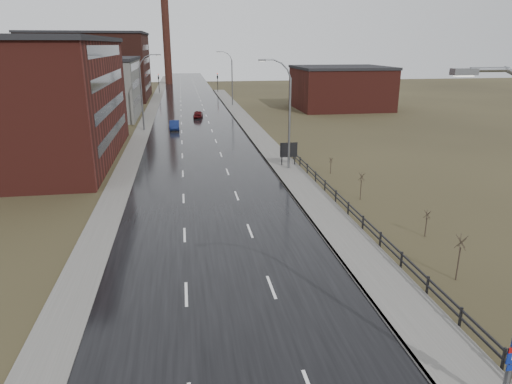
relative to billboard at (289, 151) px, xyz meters
name	(u,v)px	position (x,y,z in m)	size (l,w,h in m)	color
road	(197,131)	(-9.10, 22.62, -1.73)	(14.00, 300.00, 0.06)	black
sidewalk_right	(289,171)	(-0.50, -2.38, -1.67)	(3.20, 180.00, 0.18)	#595651
curb_right	(274,172)	(-2.02, -2.38, -1.67)	(0.16, 180.00, 0.18)	slate
sidewalk_left	(142,133)	(-17.30, 22.62, -1.70)	(2.40, 260.00, 0.12)	#595651
warehouse_near	(8,101)	(-30.09, 7.62, 5.00)	(22.44, 28.56, 13.50)	#471914
warehouse_mid	(92,88)	(-27.09, 40.62, 3.50)	(16.32, 20.40, 10.50)	slate
warehouse_far	(91,66)	(-32.09, 70.62, 6.00)	(26.52, 24.48, 15.50)	#331611
building_right	(341,88)	(21.20, 44.62, 2.50)	(18.36, 16.32, 8.50)	#471914
smokestack	(166,35)	(-15.10, 112.62, 13.74)	(2.70, 2.70, 30.70)	#331611
streetlight_right_mid	(287,115)	(-0.60, -1.38, 4.08)	(3.36, 0.28, 11.35)	slate
streetlight_left	(143,92)	(-16.80, 24.62, 4.08)	(3.36, 0.28, 11.35)	slate
streetlight_right_far	(231,78)	(-0.60, 52.62, 4.08)	(3.36, 0.28, 11.35)	slate
guardrail	(367,224)	(1.20, -19.07, -1.05)	(0.10, 53.05, 1.10)	black
shrub_c	(459,257)	(3.66, -26.14, -0.31)	(0.64, 0.68, 2.72)	#382D23
shrub_d	(426,223)	(5.03, -20.17, -0.74)	(0.46, 0.48, 1.92)	#382D23
shrub_e	(361,185)	(3.56, -11.91, -0.49)	(0.56, 0.59, 2.38)	#382D23
shrub_f	(331,165)	(3.63, -3.54, -0.87)	(0.41, 0.43, 1.69)	#382D23
billboard	(289,151)	(0.00, 0.00, 0.00)	(1.91, 0.17, 2.65)	black
traffic_light_left	(158,76)	(-17.10, 82.62, 2.84)	(0.58, 2.73, 5.30)	black
traffic_light_right	(217,75)	(-1.10, 82.62, 2.84)	(0.58, 2.73, 5.30)	black
car_near	(174,125)	(-12.46, 24.75, -1.06)	(1.47, 4.22, 1.39)	#0E1A48
car_far	(198,114)	(-8.37, 36.20, -1.09)	(1.57, 3.90, 1.33)	#410A0D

